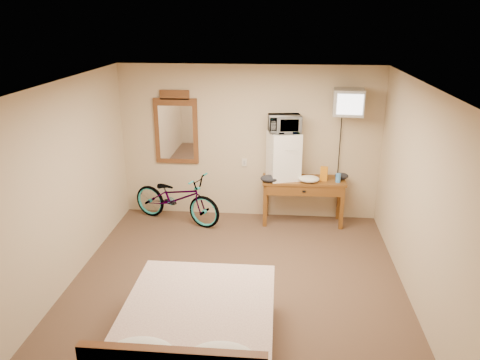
% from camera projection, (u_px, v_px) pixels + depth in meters
% --- Properties ---
extents(room, '(4.60, 4.64, 2.50)m').
position_uv_depth(room, '(235.00, 195.00, 5.42)').
color(room, '#493624').
rests_on(room, ground).
extents(desk, '(1.31, 0.52, 0.75)m').
position_uv_depth(desk, '(304.00, 187.00, 7.43)').
color(desk, brown).
rests_on(desk, floor).
extents(mini_fridge, '(0.57, 0.56, 0.75)m').
position_uv_depth(mini_fridge, '(284.00, 156.00, 7.34)').
color(mini_fridge, white).
rests_on(mini_fridge, desk).
extents(microwave, '(0.53, 0.40, 0.27)m').
position_uv_depth(microwave, '(285.00, 124.00, 7.17)').
color(microwave, white).
rests_on(microwave, mini_fridge).
extents(snack_bag, '(0.12, 0.09, 0.23)m').
position_uv_depth(snack_bag, '(324.00, 174.00, 7.32)').
color(snack_bag, orange).
rests_on(snack_bag, desk).
extents(blue_cup, '(0.08, 0.08, 0.14)m').
position_uv_depth(blue_cup, '(338.00, 178.00, 7.27)').
color(blue_cup, '#448FE7').
rests_on(blue_cup, desk).
extents(cloth_cream, '(0.33, 0.25, 0.10)m').
position_uv_depth(cloth_cream, '(309.00, 179.00, 7.28)').
color(cloth_cream, white).
rests_on(cloth_cream, desk).
extents(cloth_dark_a, '(0.29, 0.22, 0.11)m').
position_uv_depth(cloth_dark_a, '(269.00, 179.00, 7.28)').
color(cloth_dark_a, black).
rests_on(cloth_dark_a, desk).
extents(cloth_dark_b, '(0.21, 0.17, 0.10)m').
position_uv_depth(cloth_dark_b, '(342.00, 176.00, 7.42)').
color(cloth_dark_b, black).
rests_on(cloth_dark_b, desk).
extents(crt_television, '(0.47, 0.58, 0.39)m').
position_uv_depth(crt_television, '(348.00, 102.00, 6.94)').
color(crt_television, black).
rests_on(crt_television, room).
extents(wall_mirror, '(0.71, 0.04, 1.20)m').
position_uv_depth(wall_mirror, '(176.00, 129.00, 7.58)').
color(wall_mirror, brown).
rests_on(wall_mirror, room).
extents(bicycle, '(1.67, 1.07, 0.83)m').
position_uv_depth(bicycle, '(176.00, 198.00, 7.58)').
color(bicycle, black).
rests_on(bicycle, floor).
extents(bed, '(1.48, 1.98, 0.90)m').
position_uv_depth(bed, '(195.00, 339.00, 4.47)').
color(bed, brown).
rests_on(bed, floor).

